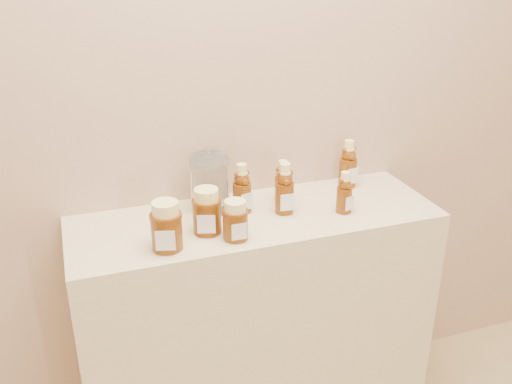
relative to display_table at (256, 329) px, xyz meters
name	(u,v)px	position (x,y,z in m)	size (l,w,h in m)	color
wall_back	(236,65)	(0.00, 0.20, 0.90)	(3.50, 0.02, 2.70)	tan
display_table	(256,329)	(0.00, 0.00, 0.00)	(1.20, 0.40, 0.90)	beige
bear_bottle_back_left	(242,185)	(-0.03, 0.05, 0.54)	(0.06, 0.06, 0.19)	#582807
bear_bottle_back_mid	(283,179)	(0.12, 0.08, 0.53)	(0.06, 0.06, 0.17)	#582807
bear_bottle_back_right	(348,161)	(0.39, 0.13, 0.55)	(0.07, 0.07, 0.20)	#582807
bear_bottle_front_left	(285,185)	(0.10, 0.00, 0.55)	(0.07, 0.07, 0.19)	#582807
bear_bottle_front_right	(345,190)	(0.28, -0.06, 0.53)	(0.05, 0.05, 0.16)	#582807
honey_jar_left	(166,226)	(-0.31, -0.11, 0.52)	(0.09, 0.09, 0.15)	#582807
honey_jar_back	(207,211)	(-0.18, -0.05, 0.52)	(0.09, 0.09, 0.14)	#582807
honey_jar_front	(235,220)	(-0.11, -0.12, 0.51)	(0.08, 0.08, 0.12)	#582807
glass_canister	(210,182)	(-0.13, 0.09, 0.55)	(0.13, 0.13, 0.20)	white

